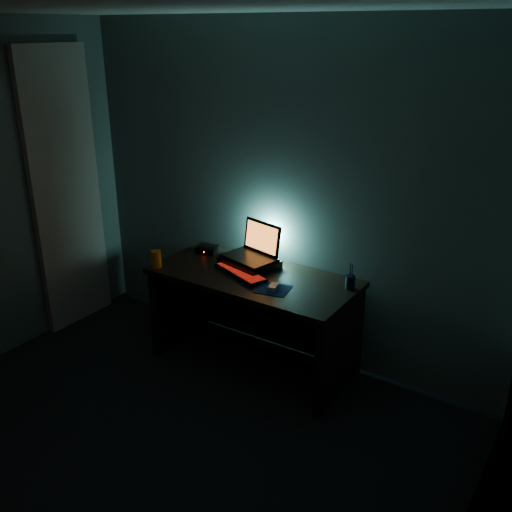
{
  "coord_description": "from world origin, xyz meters",
  "views": [
    {
      "loc": [
        2.08,
        -1.51,
        2.41
      ],
      "look_at": [
        0.06,
        1.57,
        0.93
      ],
      "focal_mm": 40.0,
      "sensor_mm": 36.0,
      "label": 1
    }
  ],
  "objects_px": {
    "laptop": "(254,250)",
    "mouse": "(273,287)",
    "pen_cup": "(350,282)",
    "router": "(208,249)",
    "keyboard": "(241,273)",
    "juice_glass": "(156,259)"
  },
  "relations": [
    {
      "from": "juice_glass",
      "to": "keyboard",
      "type": "bearing_deg",
      "value": 20.71
    },
    {
      "from": "laptop",
      "to": "router",
      "type": "height_order",
      "value": "laptop"
    },
    {
      "from": "mouse",
      "to": "pen_cup",
      "type": "height_order",
      "value": "pen_cup"
    },
    {
      "from": "laptop",
      "to": "pen_cup",
      "type": "relative_size",
      "value": 4.57
    },
    {
      "from": "juice_glass",
      "to": "router",
      "type": "bearing_deg",
      "value": 72.9
    },
    {
      "from": "laptop",
      "to": "keyboard",
      "type": "xyz_separation_m",
      "value": [
        0.02,
        -0.21,
        -0.11
      ]
    },
    {
      "from": "pen_cup",
      "to": "router",
      "type": "bearing_deg",
      "value": -179.94
    },
    {
      "from": "mouse",
      "to": "laptop",
      "type": "bearing_deg",
      "value": 128.21
    },
    {
      "from": "juice_glass",
      "to": "router",
      "type": "height_order",
      "value": "juice_glass"
    },
    {
      "from": "mouse",
      "to": "router",
      "type": "relative_size",
      "value": 0.5
    },
    {
      "from": "laptop",
      "to": "mouse",
      "type": "height_order",
      "value": "laptop"
    },
    {
      "from": "router",
      "to": "keyboard",
      "type": "bearing_deg",
      "value": -36.28
    },
    {
      "from": "keyboard",
      "to": "mouse",
      "type": "distance_m",
      "value": 0.34
    },
    {
      "from": "laptop",
      "to": "keyboard",
      "type": "distance_m",
      "value": 0.24
    },
    {
      "from": "juice_glass",
      "to": "router",
      "type": "relative_size",
      "value": 0.7
    },
    {
      "from": "mouse",
      "to": "pen_cup",
      "type": "xyz_separation_m",
      "value": [
        0.43,
        0.3,
        0.03
      ]
    },
    {
      "from": "pen_cup",
      "to": "juice_glass",
      "type": "relative_size",
      "value": 0.73
    },
    {
      "from": "laptop",
      "to": "router",
      "type": "distance_m",
      "value": 0.46
    },
    {
      "from": "laptop",
      "to": "mouse",
      "type": "xyz_separation_m",
      "value": [
        0.35,
        -0.3,
        -0.1
      ]
    },
    {
      "from": "mouse",
      "to": "router",
      "type": "xyz_separation_m",
      "value": [
        -0.79,
        0.3,
        0.01
      ]
    },
    {
      "from": "pen_cup",
      "to": "router",
      "type": "distance_m",
      "value": 1.22
    },
    {
      "from": "laptop",
      "to": "router",
      "type": "relative_size",
      "value": 2.35
    }
  ]
}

